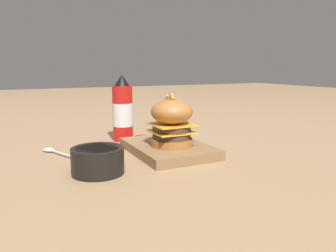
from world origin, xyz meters
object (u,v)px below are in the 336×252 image
fries_basket (173,121)px  side_bowl (98,160)px  ketchup_bottle (123,111)px  burger (172,123)px  serving_board (168,148)px  spoon (54,151)px

fries_basket → side_bowl: 0.49m
ketchup_bottle → burger: bearing=14.9°
ketchup_bottle → serving_board: bearing=16.5°
serving_board → burger: size_ratio=2.19×
serving_board → side_bowl: (0.09, -0.22, 0.02)m
fries_basket → spoon: 0.44m
burger → fries_basket: (-0.27, 0.14, -0.04)m
ketchup_bottle → side_bowl: (0.30, -0.16, -0.06)m
burger → side_bowl: (0.07, -0.22, -0.06)m
serving_board → fries_basket: (-0.25, 0.14, 0.03)m
burger → fries_basket: burger is taller
serving_board → spoon: bearing=-114.9°
spoon → ketchup_bottle: bearing=-94.8°
burger → ketchup_bottle: size_ratio=0.59×
burger → fries_basket: bearing=152.8°
serving_board → fries_basket: 0.29m
burger → spoon: 0.33m
fries_basket → spoon: bearing=-74.5°
serving_board → ketchup_bottle: bearing=-163.5°
side_bowl → spoon: (-0.22, -0.07, -0.03)m
spoon → side_bowl: bearing=173.4°
ketchup_bottle → side_bowl: size_ratio=1.81×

